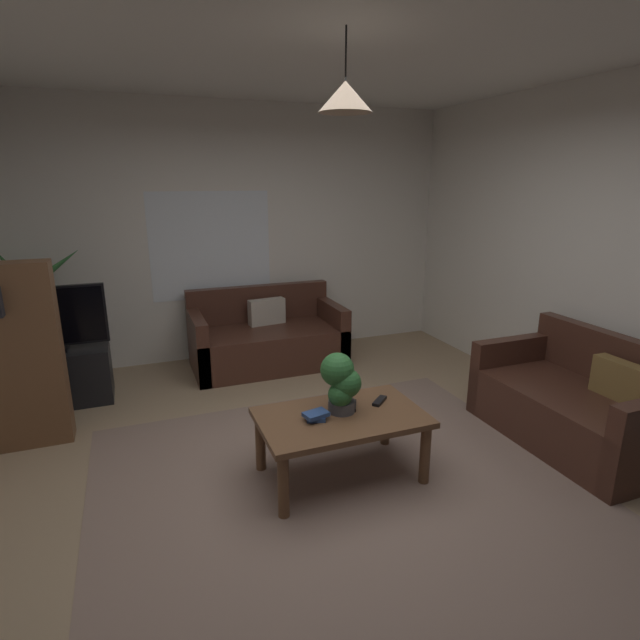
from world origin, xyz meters
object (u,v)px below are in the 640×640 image
coffee_table (341,424)px  book_on_table_1 (316,414)px  couch_under_window (267,340)px  potted_plant_on_table (341,381)px  tv_stand (57,377)px  tv (48,319)px  bookshelf_corner (8,356)px  couch_right_side (577,407)px  remote_on_table_0 (380,401)px  pendant_lamp (345,97)px  book_on_table_0 (316,417)px  potted_palm_corner (38,330)px  remote_on_table_1 (352,406)px

coffee_table → book_on_table_1: 0.21m
couch_under_window → book_on_table_1: bearing=-97.1°
coffee_table → potted_plant_on_table: size_ratio=2.69×
tv_stand → couch_under_window: bearing=7.7°
couch_under_window → coffee_table: bearing=-92.5°
tv → bookshelf_corner: size_ratio=0.67×
couch_right_side → tv: (-3.80, 2.16, 0.52)m
remote_on_table_0 → pendant_lamp: pendant_lamp is taller
book_on_table_0 → bookshelf_corner: (-1.92, 1.26, 0.25)m
couch_under_window → book_on_table_1: 2.29m
book_on_table_1 → bookshelf_corner: bookshelf_corner is taller
coffee_table → pendant_lamp: bearing=-26.6°
tv_stand → pendant_lamp: 3.49m
book_on_table_1 → potted_plant_on_table: 0.27m
coffee_table → potted_plant_on_table: bearing=72.2°
couch_right_side → potted_palm_corner: bearing=-123.7°
potted_plant_on_table → potted_palm_corner: bearing=131.2°
remote_on_table_0 → remote_on_table_1: bearing=48.0°
couch_under_window → remote_on_table_0: (0.23, -2.17, 0.19)m
book_on_table_1 → tv_stand: book_on_table_1 is taller
couch_right_side → book_on_table_1: (-2.06, 0.19, 0.22)m
couch_under_window → tv_stand: (-2.01, -0.27, -0.02)m
couch_right_side → potted_plant_on_table: size_ratio=3.53×
bookshelf_corner → couch_under_window: bearing=24.3°
book_on_table_0 → potted_plant_on_table: bearing=13.7°
potted_plant_on_table → bookshelf_corner: size_ratio=0.29×
remote_on_table_1 → bookshelf_corner: bookshelf_corner is taller
couch_under_window → coffee_table: size_ratio=1.45×
couch_under_window → book_on_table_0: bearing=-97.1°
remote_on_table_1 → tv_stand: bearing=-16.1°
book_on_table_0 → remote_on_table_1: 0.31m
potted_plant_on_table → potted_palm_corner: (-2.10, 2.40, -0.10)m
remote_on_table_1 → remote_on_table_0: bearing=-153.3°
remote_on_table_1 → tv_stand: (-2.03, 1.89, -0.22)m
book_on_table_0 → potted_plant_on_table: size_ratio=0.29×
couch_under_window → pendant_lamp: bearing=-92.5°
couch_under_window → tv_stand: size_ratio=1.77×
couch_right_side → potted_plant_on_table: 1.92m
bookshelf_corner → pendant_lamp: pendant_lamp is taller
potted_plant_on_table → tv: size_ratio=0.43×
couch_under_window → potted_plant_on_table: (-0.08, -2.20, 0.40)m
remote_on_table_0 → potted_plant_on_table: size_ratio=0.39×
book_on_table_0 → book_on_table_1: size_ratio=0.77×
remote_on_table_0 → coffee_table: bearing=61.8°
tv_stand → pendant_lamp: pendant_lamp is taller
couch_right_side → remote_on_table_1: 1.79m
remote_on_table_1 → tv_stand: 2.79m
potted_palm_corner → remote_on_table_0: bearing=-44.5°
couch_under_window → remote_on_table_1: (0.02, -2.17, 0.19)m
book_on_table_0 → tv_stand: 2.64m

